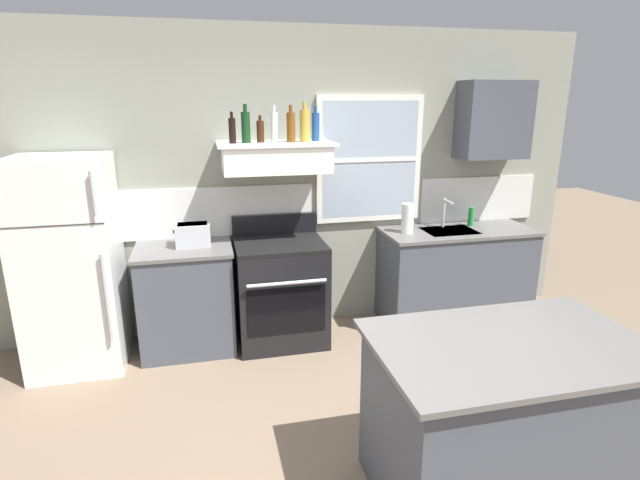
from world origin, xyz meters
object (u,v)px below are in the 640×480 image
bottle_dark_green_wine (246,127)px  bottle_champagne_gold_foil (305,125)px  stove_range (281,291)px  bottle_amber_wine (291,127)px  bottle_clear_tall (274,126)px  kitchen_island (503,420)px  refrigerator (71,265)px  paper_towel_roll (408,218)px  bottle_balsamic_dark (232,130)px  dish_soap_bottle (471,217)px  toaster (193,234)px  bottle_blue_liqueur (316,126)px  bottle_brown_stout (260,131)px

bottle_dark_green_wine → bottle_champagne_gold_foil: 0.48m
stove_range → bottle_amber_wine: 1.41m
stove_range → bottle_clear_tall: (-0.00, 0.13, 1.40)m
stove_range → bottle_champagne_gold_foil: bottle_champagne_gold_foil is taller
stove_range → kitchen_island: size_ratio=0.78×
refrigerator → paper_towel_roll: 2.84m
bottle_balsamic_dark → bottle_dark_green_wine: bearing=9.2°
dish_soap_bottle → refrigerator: bearing=-177.4°
bottle_champagne_gold_foil → toaster: bearing=179.8°
dish_soap_bottle → bottle_clear_tall: bearing=-179.7°
stove_range → paper_towel_roll: (1.18, 0.04, 0.58)m
bottle_dark_green_wine → bottle_amber_wine: size_ratio=1.03×
bottle_dark_green_wine → bottle_champagne_gold_foil: bearing=-1.8°
dish_soap_bottle → paper_towel_roll: bearing=-171.8°
stove_range → kitchen_island: stove_range is taller
refrigerator → kitchen_island: size_ratio=1.20×
bottle_balsamic_dark → kitchen_island: size_ratio=0.18×
bottle_balsamic_dark → bottle_amber_wine: 0.48m
paper_towel_roll → bottle_amber_wine: bearing=179.2°
bottle_blue_liqueur → kitchen_island: bearing=-76.6°
bottle_dark_green_wine → bottle_brown_stout: bottle_dark_green_wine is taller
stove_range → bottle_brown_stout: bearing=143.1°
bottle_blue_liqueur → paper_towel_roll: size_ratio=1.07×
bottle_brown_stout → bottle_clear_tall: bearing=16.1°
toaster → dish_soap_bottle: 2.59m
dish_soap_bottle → stove_range: bearing=-175.8°
bottle_champagne_gold_foil → kitchen_island: bottle_champagne_gold_foil is taller
refrigerator → dish_soap_bottle: size_ratio=9.35×
bottle_brown_stout → bottle_amber_wine: 0.25m
refrigerator → bottle_blue_liqueur: bearing=3.8°
bottle_balsamic_dark → bottle_champagne_gold_foil: bottle_champagne_gold_foil is taller
bottle_champagne_gold_foil → paper_towel_roll: 1.26m
bottle_amber_wine → bottle_blue_liqueur: size_ratio=1.02×
bottle_blue_liqueur → paper_towel_roll: bottle_blue_liqueur is taller
bottle_clear_tall → kitchen_island: size_ratio=0.21×
bottle_amber_wine → bottle_champagne_gold_foil: bottle_champagne_gold_foil is taller
refrigerator → dish_soap_bottle: bearing=2.6°
bottle_blue_liqueur → kitchen_island: bottle_blue_liqueur is taller
toaster → stove_range: size_ratio=0.27×
bottle_balsamic_dark → paper_towel_roll: 1.73m
bottle_champagne_gold_foil → kitchen_island: (0.63, -2.12, -1.42)m
bottle_champagne_gold_foil → bottle_amber_wine: bearing=-179.4°
bottle_blue_liqueur → bottle_brown_stout: bearing=-177.9°
bottle_blue_liqueur → paper_towel_roll: bearing=-4.9°
bottle_dark_green_wine → paper_towel_roll: size_ratio=1.13×
bottle_brown_stout → kitchen_island: (0.99, -2.16, -1.38)m
stove_range → bottle_balsamic_dark: size_ratio=4.39×
toaster → kitchen_island: 2.70m
bottle_dark_green_wine → paper_towel_roll: bottle_dark_green_wine is taller
bottle_amber_wine → stove_range: bearing=-156.9°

